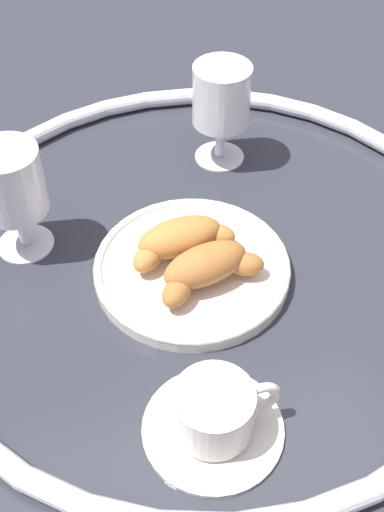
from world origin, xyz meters
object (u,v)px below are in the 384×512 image
pastry_plate (192,268)px  croissant_small (207,268)px  juice_glass_left (222,99)px  coffee_cup_near (215,415)px  croissant_large (180,238)px  juice_glass_right (11,187)px

pastry_plate → croissant_small: (-0.01, 0.03, 0.03)m
croissant_small → juice_glass_left: bearing=-110.0°
pastry_plate → coffee_cup_near: coffee_cup_near is taller
pastry_plate → juice_glass_left: (-0.09, -0.20, 0.08)m
croissant_large → juice_glass_right: juice_glass_right is taller
croissant_large → juice_glass_right: (0.17, -0.08, 0.05)m
croissant_large → juice_glass_left: juice_glass_left is taller
croissant_large → juice_glass_right: bearing=-23.3°
coffee_cup_near → juice_glass_left: juice_glass_left is taller
coffee_cup_near → juice_glass_left: 0.43m
croissant_small → juice_glass_left: (-0.08, -0.23, 0.06)m
juice_glass_right → coffee_cup_near: bearing=117.0°
croissant_large → juice_glass_right: size_ratio=0.97×
croissant_large → pastry_plate: bearing=109.0°
croissant_small → juice_glass_left: juice_glass_left is taller
pastry_plate → croissant_small: 0.04m
croissant_small → juice_glass_left: size_ratio=0.95×
croissant_large → croissant_small: bearing=108.1°
coffee_cup_near → juice_glass_right: size_ratio=0.97×
croissant_small → coffee_cup_near: size_ratio=0.98×
coffee_cup_near → juice_glass_left: (-0.12, -0.40, 0.07)m
pastry_plate → juice_glass_left: size_ratio=1.62×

